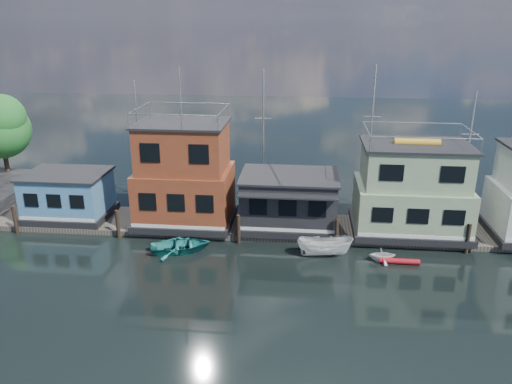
# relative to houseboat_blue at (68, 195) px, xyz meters

# --- Properties ---
(ground) EXTENTS (160.00, 160.00, 0.00)m
(ground) POSITION_rel_houseboat_blue_xyz_m (18.00, -12.00, -2.21)
(ground) COLOR black
(ground) RESTS_ON ground
(dock) EXTENTS (48.00, 5.00, 0.40)m
(dock) POSITION_rel_houseboat_blue_xyz_m (18.00, 0.00, -2.01)
(dock) COLOR #595147
(dock) RESTS_ON ground
(houseboat_blue) EXTENTS (6.40, 4.90, 3.66)m
(houseboat_blue) POSITION_rel_houseboat_blue_xyz_m (0.00, 0.00, 0.00)
(houseboat_blue) COLOR black
(houseboat_blue) RESTS_ON dock
(houseboat_red) EXTENTS (7.40, 5.90, 11.86)m
(houseboat_red) POSITION_rel_houseboat_blue_xyz_m (9.50, 0.00, 1.90)
(houseboat_red) COLOR black
(houseboat_red) RESTS_ON dock
(houseboat_dark) EXTENTS (7.40, 6.10, 4.06)m
(houseboat_dark) POSITION_rel_houseboat_blue_xyz_m (17.50, -0.02, 0.21)
(houseboat_dark) COLOR black
(houseboat_dark) RESTS_ON dock
(houseboat_green) EXTENTS (8.40, 5.90, 7.03)m
(houseboat_green) POSITION_rel_houseboat_blue_xyz_m (26.50, 0.00, 1.34)
(houseboat_green) COLOR black
(houseboat_green) RESTS_ON dock
(pilings) EXTENTS (42.28, 0.28, 2.20)m
(pilings) POSITION_rel_houseboat_blue_xyz_m (17.67, -2.80, -1.11)
(pilings) COLOR #2D2116
(pilings) RESTS_ON ground
(background_masts) EXTENTS (36.40, 0.16, 12.00)m
(background_masts) POSITION_rel_houseboat_blue_xyz_m (22.76, 6.00, 3.35)
(background_masts) COLOR silver
(background_masts) RESTS_ON ground
(red_kayak) EXTENTS (2.65, 0.44, 0.39)m
(red_kayak) POSITION_rel_houseboat_blue_xyz_m (25.10, -4.93, -2.01)
(red_kayak) COLOR #AD121B
(red_kayak) RESTS_ON ground
(dinghy_white) EXTENTS (1.97, 1.74, 0.96)m
(dinghy_white) POSITION_rel_houseboat_blue_xyz_m (23.98, -4.64, -1.72)
(dinghy_white) COLOR white
(dinghy_white) RESTS_ON ground
(motorboat) EXTENTS (3.82, 1.49, 1.47)m
(motorboat) POSITION_rel_houseboat_blue_xyz_m (20.17, -4.31, -1.47)
(motorboat) COLOR white
(motorboat) RESTS_ON ground
(dinghy_teal) EXTENTS (4.98, 4.22, 0.88)m
(dinghy_teal) POSITION_rel_houseboat_blue_xyz_m (10.14, -4.52, -1.77)
(dinghy_teal) COLOR teal
(dinghy_teal) RESTS_ON ground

